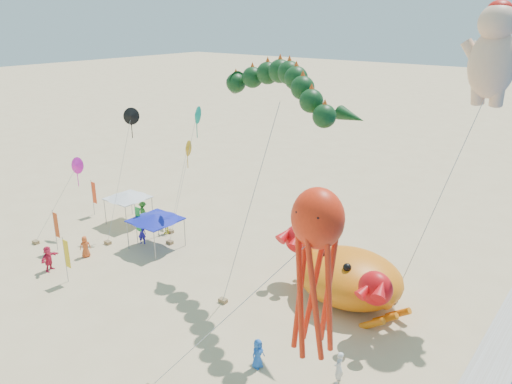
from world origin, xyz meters
TOP-DOWN VIEW (x-y plane):
  - ground at (0.00, 0.00)m, footprint 320.00×320.00m
  - crab_inflatable at (3.35, 4.14)m, footprint 8.94×7.53m
  - dragon_kite at (-1.28, 3.07)m, footprint 11.78×6.72m
  - cherub_kite at (8.46, 8.92)m, footprint 4.26×4.46m
  - octopus_kite at (6.65, -5.53)m, footprint 8.15×4.04m
  - canopy_blue at (-11.46, 2.10)m, footprint 3.52×3.52m
  - canopy_white at (-16.84, 3.86)m, footprint 3.27×3.27m
  - feather_flags at (-15.55, -0.73)m, footprint 9.14×8.15m
  - beachgoers at (-11.18, -0.52)m, footprint 23.44×10.84m
  - small_kites at (-14.24, 3.99)m, footprint 9.51×10.64m

SIDE VIEW (x-z plane):
  - ground at x=0.00m, z-range 0.00..0.00m
  - beachgoers at x=-11.18m, z-range -0.05..1.75m
  - crab_inflatable at x=3.35m, z-range -0.23..3.69m
  - feather_flags at x=-15.55m, z-range 0.41..3.61m
  - canopy_white at x=-16.84m, z-range 1.09..3.79m
  - canopy_blue at x=-11.46m, z-range 1.09..3.80m
  - small_kites at x=-14.24m, z-range 1.74..12.07m
  - octopus_kite at x=6.65m, z-range 2.43..13.07m
  - dragon_kite at x=-1.28m, z-range 5.55..19.23m
  - cherub_kite at x=8.46m, z-range 6.06..23.29m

